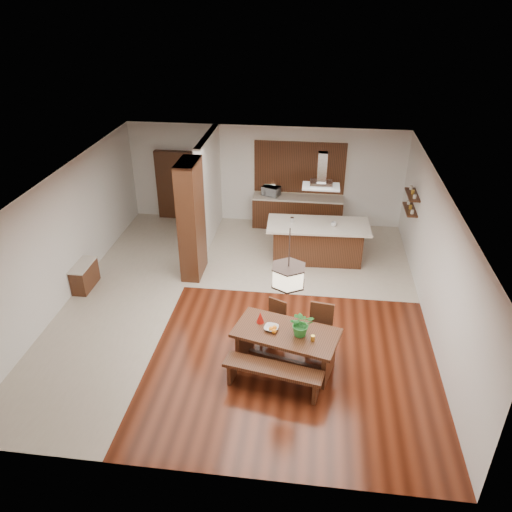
# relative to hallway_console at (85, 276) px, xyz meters

# --- Properties ---
(room_shell) EXTENTS (9.00, 9.04, 2.92)m
(room_shell) POSITION_rel_hallway_console_xyz_m (3.81, -0.20, 1.75)
(room_shell) COLOR #3B150A
(room_shell) RESTS_ON ground
(tile_hallway) EXTENTS (2.50, 9.00, 0.01)m
(tile_hallway) POSITION_rel_hallway_console_xyz_m (1.06, -0.20, -0.31)
(tile_hallway) COLOR beige
(tile_hallway) RESTS_ON ground
(tile_kitchen) EXTENTS (5.50, 4.00, 0.01)m
(tile_kitchen) POSITION_rel_hallway_console_xyz_m (5.06, 2.30, -0.31)
(tile_kitchen) COLOR beige
(tile_kitchen) RESTS_ON ground
(soffit_band) EXTENTS (8.00, 9.00, 0.02)m
(soffit_band) POSITION_rel_hallway_console_xyz_m (3.81, -0.20, 2.57)
(soffit_band) COLOR #411B10
(soffit_band) RESTS_ON room_shell
(partition_pier) EXTENTS (0.45, 1.00, 2.90)m
(partition_pier) POSITION_rel_hallway_console_xyz_m (2.41, 1.00, 1.14)
(partition_pier) COLOR black
(partition_pier) RESTS_ON ground
(partition_stub) EXTENTS (0.18, 2.40, 2.90)m
(partition_stub) POSITION_rel_hallway_console_xyz_m (2.41, 3.10, 1.14)
(partition_stub) COLOR silver
(partition_stub) RESTS_ON ground
(hallway_console) EXTENTS (0.37, 0.88, 0.63)m
(hallway_console) POSITION_rel_hallway_console_xyz_m (0.00, 0.00, 0.00)
(hallway_console) COLOR black
(hallway_console) RESTS_ON ground
(hallway_doorway) EXTENTS (1.10, 0.20, 2.10)m
(hallway_doorway) POSITION_rel_hallway_console_xyz_m (1.11, 4.20, 0.74)
(hallway_doorway) COLOR black
(hallway_doorway) RESTS_ON ground
(rear_counter) EXTENTS (2.60, 0.62, 0.95)m
(rear_counter) POSITION_rel_hallway_console_xyz_m (4.81, 4.00, 0.16)
(rear_counter) COLOR black
(rear_counter) RESTS_ON ground
(kitchen_window) EXTENTS (2.60, 0.08, 1.50)m
(kitchen_window) POSITION_rel_hallway_console_xyz_m (4.81, 4.26, 1.44)
(kitchen_window) COLOR brown
(kitchen_window) RESTS_ON room_shell
(shelf_lower) EXTENTS (0.26, 0.90, 0.04)m
(shelf_lower) POSITION_rel_hallway_console_xyz_m (7.68, 2.40, 1.08)
(shelf_lower) COLOR black
(shelf_lower) RESTS_ON room_shell
(shelf_upper) EXTENTS (0.26, 0.90, 0.04)m
(shelf_upper) POSITION_rel_hallway_console_xyz_m (7.68, 2.40, 1.49)
(shelf_upper) COLOR black
(shelf_upper) RESTS_ON room_shell
(dining_table) EXTENTS (2.08, 1.41, 0.79)m
(dining_table) POSITION_rel_hallway_console_xyz_m (4.92, -2.15, 0.27)
(dining_table) COLOR black
(dining_table) RESTS_ON ground
(dining_bench) EXTENTS (1.82, 0.72, 0.50)m
(dining_bench) POSITION_rel_hallway_console_xyz_m (4.74, -2.82, -0.07)
(dining_bench) COLOR black
(dining_bench) RESTS_ON ground
(dining_chair_left) EXTENTS (0.53, 0.53, 0.91)m
(dining_chair_left) POSITION_rel_hallway_console_xyz_m (4.60, -1.47, 0.14)
(dining_chair_left) COLOR black
(dining_chair_left) RESTS_ON ground
(dining_chair_right) EXTENTS (0.52, 0.52, 1.04)m
(dining_chair_right) POSITION_rel_hallway_console_xyz_m (5.53, -1.71, 0.20)
(dining_chair_right) COLOR black
(dining_chair_right) RESTS_ON ground
(pendant_lantern) EXTENTS (0.64, 0.64, 1.31)m
(pendant_lantern) POSITION_rel_hallway_console_xyz_m (4.92, -2.15, 1.93)
(pendant_lantern) COLOR beige
(pendant_lantern) RESTS_ON room_shell
(foliage_plant) EXTENTS (0.50, 0.45, 0.49)m
(foliage_plant) POSITION_rel_hallway_console_xyz_m (5.19, -2.21, 0.72)
(foliage_plant) COLOR #297C2D
(foliage_plant) RESTS_ON dining_table
(fruit_bowl) EXTENTS (0.30, 0.30, 0.06)m
(fruit_bowl) POSITION_rel_hallway_console_xyz_m (4.64, -2.12, 0.51)
(fruit_bowl) COLOR beige
(fruit_bowl) RESTS_ON dining_table
(napkin_cone) EXTENTS (0.19, 0.19, 0.23)m
(napkin_cone) POSITION_rel_hallway_console_xyz_m (4.41, -1.93, 0.59)
(napkin_cone) COLOR #A0120B
(napkin_cone) RESTS_ON dining_table
(gold_ornament) EXTENTS (0.09, 0.09, 0.11)m
(gold_ornament) POSITION_rel_hallway_console_xyz_m (5.40, -2.36, 0.53)
(gold_ornament) COLOR gold
(gold_ornament) RESTS_ON dining_table
(kitchen_island) EXTENTS (2.61, 1.22, 1.06)m
(kitchen_island) POSITION_rel_hallway_console_xyz_m (5.42, 2.02, 0.23)
(kitchen_island) COLOR black
(kitchen_island) RESTS_ON ground
(range_hood) EXTENTS (0.90, 0.55, 0.87)m
(range_hood) POSITION_rel_hallway_console_xyz_m (5.42, 2.02, 2.15)
(range_hood) COLOR silver
(range_hood) RESTS_ON room_shell
(island_cup) EXTENTS (0.14, 0.14, 0.11)m
(island_cup) POSITION_rel_hallway_console_xyz_m (5.80, 1.90, 0.80)
(island_cup) COLOR white
(island_cup) RESTS_ON kitchen_island
(microwave) EXTENTS (0.58, 0.49, 0.27)m
(microwave) POSITION_rel_hallway_console_xyz_m (4.02, 4.01, 0.77)
(microwave) COLOR silver
(microwave) RESTS_ON rear_counter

